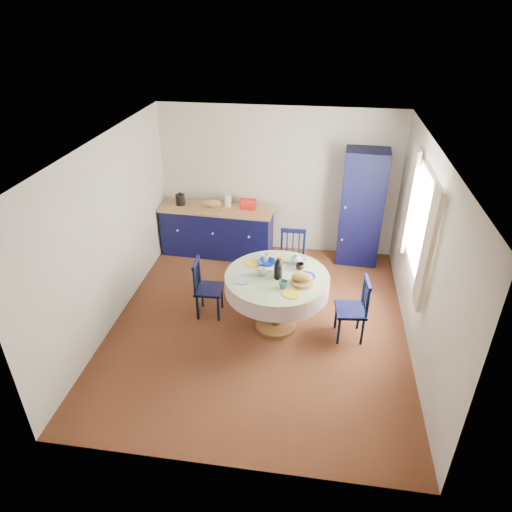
{
  "coord_description": "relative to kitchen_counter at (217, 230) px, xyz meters",
  "views": [
    {
      "loc": [
        0.7,
        -5.0,
        3.99
      ],
      "look_at": [
        -0.07,
        0.2,
        0.97
      ],
      "focal_mm": 32.0,
      "sensor_mm": 36.0,
      "label": 1
    }
  ],
  "objects": [
    {
      "name": "floor",
      "position": [
        1.0,
        -1.9,
        -0.45
      ],
      "size": [
        4.5,
        4.5,
        0.0
      ],
      "primitive_type": "plane",
      "color": "black",
      "rests_on": "ground"
    },
    {
      "name": "wall_back",
      "position": [
        1.0,
        0.35,
        0.8
      ],
      "size": [
        4.0,
        0.02,
        2.5
      ],
      "primitive_type": "cube",
      "color": "beige",
      "rests_on": "floor"
    },
    {
      "name": "mug_a",
      "position": [
        1.05,
        -1.93,
        0.42
      ],
      "size": [
        0.12,
        0.12,
        0.09
      ],
      "primitive_type": "imported",
      "color": "silver",
      "rests_on": "dining_table"
    },
    {
      "name": "kitchen_counter",
      "position": [
        0.0,
        0.0,
        0.0
      ],
      "size": [
        1.96,
        0.69,
        1.1
      ],
      "rotation": [
        0.0,
        0.0,
        -0.05
      ],
      "color": "black",
      "rests_on": "floor"
    },
    {
      "name": "chair_left",
      "position": [
        0.24,
        -1.77,
        -0.01
      ],
      "size": [
        0.38,
        0.4,
        0.86
      ],
      "rotation": [
        0.0,
        0.0,
        1.61
      ],
      "color": "black",
      "rests_on": "floor"
    },
    {
      "name": "pantry_cabinet",
      "position": [
        2.4,
        0.1,
        0.52
      ],
      "size": [
        0.71,
        0.52,
        1.94
      ],
      "rotation": [
        0.0,
        0.0,
        -0.06
      ],
      "color": "black",
      "rests_on": "floor"
    },
    {
      "name": "cobalt_bowl",
      "position": [
        1.07,
        -1.66,
        0.41
      ],
      "size": [
        0.23,
        0.23,
        0.06
      ],
      "primitive_type": "imported",
      "color": "navy",
      "rests_on": "dining_table"
    },
    {
      "name": "mug_b",
      "position": [
        1.34,
        -2.2,
        0.43
      ],
      "size": [
        0.11,
        0.11,
        0.1
      ],
      "primitive_type": "imported",
      "color": "#2E6760",
      "rests_on": "dining_table"
    },
    {
      "name": "mug_d",
      "position": [
        1.04,
        -1.57,
        0.43
      ],
      "size": [
        0.11,
        0.11,
        0.1
      ],
      "primitive_type": "imported",
      "color": "silver",
      "rests_on": "dining_table"
    },
    {
      "name": "wall_right",
      "position": [
        3.0,
        -1.9,
        0.8
      ],
      "size": [
        0.02,
        4.5,
        2.5
      ],
      "primitive_type": "cube",
      "color": "beige",
      "rests_on": "floor"
    },
    {
      "name": "chair_far",
      "position": [
        1.36,
        -0.92,
        0.03
      ],
      "size": [
        0.42,
        0.4,
        0.94
      ],
      "rotation": [
        0.0,
        0.0,
        0.0
      ],
      "color": "black",
      "rests_on": "floor"
    },
    {
      "name": "ceiling",
      "position": [
        1.0,
        -1.9,
        2.05
      ],
      "size": [
        4.5,
        4.5,
        0.0
      ],
      "primitive_type": "plane",
      "rotation": [
        3.14,
        0.0,
        0.0
      ],
      "color": "white",
      "rests_on": "wall_back"
    },
    {
      "name": "chair_right",
      "position": [
        2.25,
        -1.99,
        0.0
      ],
      "size": [
        0.42,
        0.44,
        0.89
      ],
      "rotation": [
        0.0,
        0.0,
        -1.47
      ],
      "color": "black",
      "rests_on": "floor"
    },
    {
      "name": "dining_table",
      "position": [
        1.25,
        -1.93,
        0.25
      ],
      "size": [
        1.36,
        1.36,
        1.11
      ],
      "color": "brown",
      "rests_on": "floor"
    },
    {
      "name": "wall_left",
      "position": [
        -1.0,
        -1.9,
        0.8
      ],
      "size": [
        0.02,
        4.5,
        2.5
      ],
      "primitive_type": "cube",
      "color": "beige",
      "rests_on": "floor"
    },
    {
      "name": "mug_c",
      "position": [
        1.52,
        -1.73,
        0.42
      ],
      "size": [
        0.12,
        0.12,
        0.09
      ],
      "primitive_type": "imported",
      "color": "black",
      "rests_on": "dining_table"
    },
    {
      "name": "window",
      "position": [
        2.95,
        -1.6,
        1.08
      ],
      "size": [
        0.1,
        1.74,
        1.45
      ],
      "color": "white",
      "rests_on": "wall_right"
    }
  ]
}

